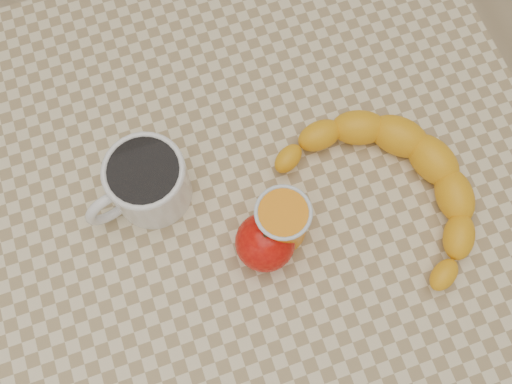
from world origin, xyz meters
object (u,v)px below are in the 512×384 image
object	(u,v)px
table	(256,215)
orange_juice_glass	(282,221)
apple	(265,242)
banana	(392,188)
coffee_mug	(146,182)

from	to	relation	value
table	orange_juice_glass	size ratio (longest dim) A/B	10.04
orange_juice_glass	table	bearing A→B (deg)	106.38
orange_juice_glass	apple	xyz separation A→B (m)	(-0.03, -0.02, -0.01)
table	apple	bearing A→B (deg)	-100.12
banana	coffee_mug	bearing A→B (deg)	138.97
banana	orange_juice_glass	bearing A→B (deg)	157.74
table	coffee_mug	xyz separation A→B (m)	(-0.13, 0.05, 0.13)
orange_juice_glass	banana	xyz separation A→B (m)	(0.15, -0.00, -0.02)
table	apple	xyz separation A→B (m)	(-0.01, -0.07, 0.12)
orange_juice_glass	apple	bearing A→B (deg)	-148.90
apple	banana	world-z (taller)	apple
orange_juice_glass	apple	distance (m)	0.03
table	apple	size ratio (longest dim) A/B	8.75
coffee_mug	orange_juice_glass	xyz separation A→B (m)	(0.14, -0.10, -0.00)
coffee_mug	apple	size ratio (longest dim) A/B	1.63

